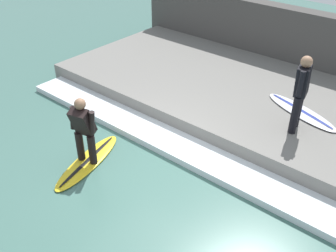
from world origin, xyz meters
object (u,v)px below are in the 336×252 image
Objects in this scene: surfer_riding at (83,128)px; surfer_waiting_near at (301,90)px; surfboard_riding at (88,161)px; surfboard_waiting_near at (301,112)px.

surfer_waiting_near is at bearing -41.93° from surfer_riding.
surfer_waiting_near reaches higher than surfer_riding.
surfer_waiting_near is (3.22, -2.89, 0.51)m from surfer_riding.
surfer_waiting_near is (3.22, -2.89, 1.33)m from surfboard_riding.
surfboard_riding is at bearing 145.27° from surfboard_waiting_near.
surfboard_waiting_near is at bearing -34.73° from surfboard_riding.
surfer_riding is at bearing 0.00° from surfboard_riding.
surfer_riding reaches higher than surfboard_riding.
surfboard_waiting_near is at bearing 11.74° from surfer_waiting_near.
surfboard_riding is 1.27× the size of surfer_waiting_near.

